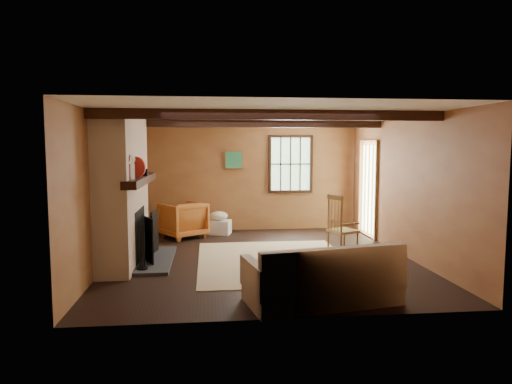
{
  "coord_description": "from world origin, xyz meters",
  "views": [
    {
      "loc": [
        -0.88,
        -7.54,
        1.88
      ],
      "look_at": [
        -0.04,
        0.4,
        1.1
      ],
      "focal_mm": 32.0,
      "sensor_mm": 36.0,
      "label": 1
    }
  ],
  "objects": [
    {
      "name": "fireplace",
      "position": [
        -2.23,
        -0.0,
        1.1
      ],
      "size": [
        1.02,
        2.3,
        2.4
      ],
      "color": "#A75A40",
      "rests_on": "ground"
    },
    {
      "name": "armchair",
      "position": [
        -1.41,
        1.97,
        0.37
      ],
      "size": [
        1.12,
        1.13,
        0.75
      ],
      "primitive_type": "imported",
      "rotation": [
        0.0,
        0.0,
        -2.54
      ],
      "color": "#BF6026",
      "rests_on": "ground"
    },
    {
      "name": "basket_pillow",
      "position": [
        -0.66,
        2.29,
        0.4
      ],
      "size": [
        0.45,
        0.39,
        0.2
      ],
      "primitive_type": "ellipsoid",
      "rotation": [
        0.0,
        0.0,
        0.2
      ],
      "color": "beige",
      "rests_on": "laundry_basket"
    },
    {
      "name": "room_envelope",
      "position": [
        0.22,
        0.26,
        1.63
      ],
      "size": [
        5.02,
        5.52,
        2.44
      ],
      "color": "#976135",
      "rests_on": "ground"
    },
    {
      "name": "rocking_chair",
      "position": [
        1.45,
        0.2,
        0.45
      ],
      "size": [
        0.86,
        0.65,
        1.06
      ],
      "rotation": [
        0.0,
        0.0,
        1.95
      ],
      "color": "tan",
      "rests_on": "ground"
    },
    {
      "name": "sofa",
      "position": [
        0.5,
        -2.3,
        0.27
      ],
      "size": [
        1.96,
        1.15,
        0.75
      ],
      "rotation": [
        0.0,
        0.0,
        0.19
      ],
      "color": "beige",
      "rests_on": "ground"
    },
    {
      "name": "laundry_basket",
      "position": [
        -0.66,
        2.29,
        0.15
      ],
      "size": [
        0.58,
        0.5,
        0.3
      ],
      "primitive_type": "cube",
      "rotation": [
        0.0,
        0.0,
        -0.27
      ],
      "color": "silver",
      "rests_on": "ground"
    },
    {
      "name": "firewood_pile",
      "position": [
        -2.01,
        2.46,
        0.13
      ],
      "size": [
        0.72,
        0.13,
        0.26
      ],
      "color": "brown",
      "rests_on": "ground"
    },
    {
      "name": "ground",
      "position": [
        0.0,
        0.0,
        0.0
      ],
      "size": [
        5.5,
        5.5,
        0.0
      ],
      "primitive_type": "plane",
      "color": "black",
      "rests_on": "ground"
    },
    {
      "name": "rug",
      "position": [
        0.2,
        -0.2,
        0.0
      ],
      "size": [
        2.5,
        3.0,
        0.01
      ],
      "primitive_type": "cube",
      "color": "tan",
      "rests_on": "ground"
    }
  ]
}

